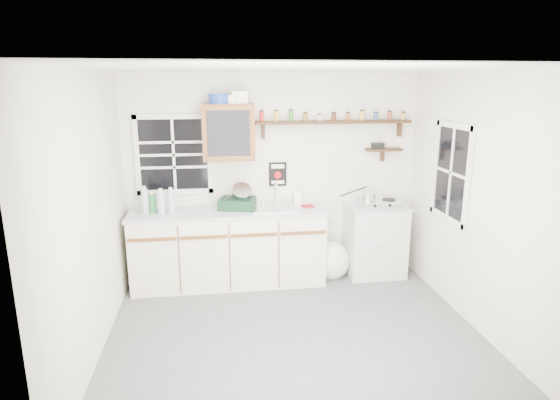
% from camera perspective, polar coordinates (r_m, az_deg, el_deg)
% --- Properties ---
extents(room, '(3.64, 3.24, 2.54)m').
position_cam_1_polar(room, '(4.27, 1.94, -1.28)').
color(room, '#505052').
rests_on(room, ground).
extents(main_cabinet, '(2.31, 0.63, 0.92)m').
position_cam_1_polar(main_cabinet, '(5.69, -6.25, -5.69)').
color(main_cabinet, beige).
rests_on(main_cabinet, floor).
extents(right_cabinet, '(0.73, 0.57, 0.91)m').
position_cam_1_polar(right_cabinet, '(6.05, 11.45, -4.75)').
color(right_cabinet, beige).
rests_on(right_cabinet, floor).
extents(sink, '(0.52, 0.44, 0.29)m').
position_cam_1_polar(sink, '(5.60, -0.88, -0.92)').
color(sink, silver).
rests_on(sink, main_cabinet).
extents(upper_cabinet, '(0.60, 0.32, 0.65)m').
position_cam_1_polar(upper_cabinet, '(5.53, -6.31, 8.24)').
color(upper_cabinet, '#5E3117').
rests_on(upper_cabinet, wall_back).
extents(upper_cabinet_clutter, '(0.44, 0.24, 0.14)m').
position_cam_1_polar(upper_cabinet_clutter, '(5.51, -6.42, 12.22)').
color(upper_cabinet_clutter, '#183A9F').
rests_on(upper_cabinet_clutter, upper_cabinet).
extents(spice_shelf, '(1.91, 0.18, 0.35)m').
position_cam_1_polar(spice_shelf, '(5.77, 6.57, 9.51)').
color(spice_shelf, black).
rests_on(spice_shelf, wall_back).
extents(secondary_shelf, '(0.45, 0.16, 0.24)m').
position_cam_1_polar(secondary_shelf, '(6.01, 12.31, 6.09)').
color(secondary_shelf, black).
rests_on(secondary_shelf, wall_back).
extents(warning_sign, '(0.22, 0.02, 0.30)m').
position_cam_1_polar(warning_sign, '(5.80, -0.28, 3.17)').
color(warning_sign, black).
rests_on(warning_sign, wall_back).
extents(window_back, '(0.93, 0.03, 0.98)m').
position_cam_1_polar(window_back, '(5.72, -12.83, 5.40)').
color(window_back, black).
rests_on(window_back, wall_back).
extents(window_right, '(0.03, 0.78, 1.08)m').
position_cam_1_polar(window_right, '(5.33, 20.18, 3.15)').
color(window_right, black).
rests_on(window_right, wall_back).
extents(water_bottles, '(0.37, 0.16, 0.32)m').
position_cam_1_polar(water_bottles, '(5.55, -14.68, -0.19)').
color(water_bottles, '#A9B9C6').
rests_on(water_bottles, main_cabinet).
extents(dish_rack, '(0.48, 0.40, 0.31)m').
position_cam_1_polar(dish_rack, '(5.59, -5.06, -0.04)').
color(dish_rack, '#10311D').
rests_on(dish_rack, main_cabinet).
extents(soap_bottle, '(0.11, 0.11, 0.21)m').
position_cam_1_polar(soap_bottle, '(5.83, 2.22, 0.66)').
color(soap_bottle, white).
rests_on(soap_bottle, main_cabinet).
extents(rag, '(0.16, 0.14, 0.02)m').
position_cam_1_polar(rag, '(5.67, 3.40, -0.75)').
color(rag, maroon).
rests_on(rag, main_cabinet).
extents(hotplate, '(0.53, 0.29, 0.08)m').
position_cam_1_polar(hotplate, '(5.90, 11.91, -0.30)').
color(hotplate, silver).
rests_on(hotplate, right_cabinet).
extents(saucepan, '(0.41, 0.27, 0.18)m').
position_cam_1_polar(saucepan, '(5.83, 10.66, 0.48)').
color(saucepan, silver).
rests_on(saucepan, hotplate).
extents(trash_bag, '(0.45, 0.40, 0.51)m').
position_cam_1_polar(trash_bag, '(5.95, 6.26, -7.32)').
color(trash_bag, silver).
rests_on(trash_bag, floor).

